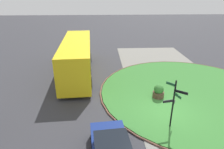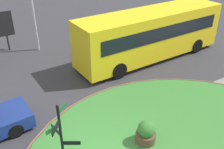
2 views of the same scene
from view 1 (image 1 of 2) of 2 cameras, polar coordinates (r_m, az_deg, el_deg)
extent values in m
plane|color=#333338|center=(13.53, 15.76, -10.79)|extent=(120.00, 120.00, 0.00)
cube|color=gray|center=(14.26, 23.43, -10.03)|extent=(32.00, 8.05, 0.02)
cylinder|color=#387A33|center=(16.69, 21.69, -4.63)|extent=(13.95, 13.95, 0.10)
torus|color=brown|center=(16.69, 21.69, -4.61)|extent=(14.26, 14.26, 0.11)
cylinder|color=black|center=(11.50, 17.38, -8.79)|extent=(0.09, 0.09, 2.96)
sphere|color=black|center=(10.80, 18.33, -1.86)|extent=(0.10, 0.10, 0.10)
cube|color=#195128|center=(11.03, 16.79, -2.63)|extent=(0.41, 0.37, 0.15)
cube|color=black|center=(10.96, 19.78, -4.94)|extent=(0.42, 0.53, 0.15)
cube|color=#195128|center=(10.93, 18.78, -5.99)|extent=(0.48, 0.19, 0.15)
cube|color=black|center=(11.16, 16.07, -7.55)|extent=(0.14, 0.59, 0.15)
cube|color=black|center=(11.79, 17.69, -8.03)|extent=(0.53, 0.32, 0.15)
cube|color=yellow|center=(18.65, -10.21, 5.22)|extent=(10.55, 3.09, 2.95)
cube|color=black|center=(18.67, -14.19, 6.22)|extent=(9.16, 0.54, 0.88)
cube|color=black|center=(18.48, -6.36, 6.62)|extent=(9.16, 0.54, 0.88)
cube|color=black|center=(23.64, -9.52, 9.41)|extent=(0.14, 2.05, 1.10)
cube|color=black|center=(23.41, -9.70, 12.04)|extent=(0.10, 1.38, 0.28)
cylinder|color=black|center=(22.30, -12.47, 4.63)|extent=(1.02, 0.36, 1.00)
cylinder|color=black|center=(22.16, -6.51, 4.91)|extent=(1.02, 0.36, 1.00)
cylinder|color=black|center=(16.14, -14.65, -2.83)|extent=(1.02, 0.36, 1.00)
cylinder|color=black|center=(15.94, -6.42, -2.51)|extent=(1.02, 0.36, 1.00)
cube|color=#EAEACC|center=(11.08, -4.48, -14.95)|extent=(0.04, 0.20, 0.12)
cube|color=#EAEACC|center=(11.17, 1.11, -14.51)|extent=(0.04, 0.20, 0.12)
cylinder|color=black|center=(10.53, -5.63, -18.87)|extent=(0.66, 0.28, 0.64)
cylinder|color=black|center=(10.68, 3.42, -18.09)|extent=(0.66, 0.28, 0.64)
cylinder|color=brown|center=(14.96, 13.38, -5.90)|extent=(0.84, 0.84, 0.51)
sphere|color=#33702D|center=(14.74, 13.55, -4.25)|extent=(0.71, 0.71, 0.71)
camera|label=2|loc=(12.69, 54.91, 16.15)|focal=41.78mm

